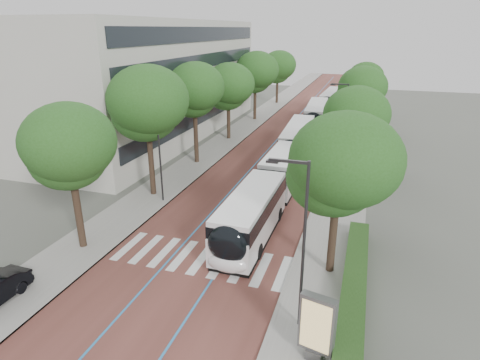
# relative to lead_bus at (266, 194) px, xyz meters

# --- Properties ---
(ground) EXTENTS (160.00, 160.00, 0.00)m
(ground) POSITION_rel_lead_bus_xyz_m (-2.35, -8.21, -1.63)
(ground) COLOR #51544C
(ground) RESTS_ON ground
(road) EXTENTS (11.00, 140.00, 0.02)m
(road) POSITION_rel_lead_bus_xyz_m (-2.35, 31.79, -1.62)
(road) COLOR #572D27
(road) RESTS_ON ground
(sidewalk_left) EXTENTS (4.00, 140.00, 0.12)m
(sidewalk_left) POSITION_rel_lead_bus_xyz_m (-9.85, 31.79, -1.57)
(sidewalk_left) COLOR gray
(sidewalk_left) RESTS_ON ground
(sidewalk_right) EXTENTS (4.00, 140.00, 0.12)m
(sidewalk_right) POSITION_rel_lead_bus_xyz_m (5.15, 31.79, -1.57)
(sidewalk_right) COLOR gray
(sidewalk_right) RESTS_ON ground
(kerb_left) EXTENTS (0.20, 140.00, 0.14)m
(kerb_left) POSITION_rel_lead_bus_xyz_m (-7.95, 31.79, -1.57)
(kerb_left) COLOR gray
(kerb_left) RESTS_ON ground
(kerb_right) EXTENTS (0.20, 140.00, 0.14)m
(kerb_right) POSITION_rel_lead_bus_xyz_m (3.25, 31.79, -1.57)
(kerb_right) COLOR gray
(kerb_right) RESTS_ON ground
(zebra_crossing) EXTENTS (10.55, 3.60, 0.01)m
(zebra_crossing) POSITION_rel_lead_bus_xyz_m (-2.15, -7.21, -1.60)
(zebra_crossing) COLOR silver
(zebra_crossing) RESTS_ON ground
(lane_line_left) EXTENTS (0.12, 126.00, 0.01)m
(lane_line_left) POSITION_rel_lead_bus_xyz_m (-3.95, 31.79, -1.60)
(lane_line_left) COLOR #2679BF
(lane_line_left) RESTS_ON road
(lane_line_right) EXTENTS (0.12, 126.00, 0.01)m
(lane_line_right) POSITION_rel_lead_bus_xyz_m (-0.75, 31.79, -1.60)
(lane_line_right) COLOR #2679BF
(lane_line_right) RESTS_ON road
(office_building) EXTENTS (18.11, 40.00, 14.00)m
(office_building) POSITION_rel_lead_bus_xyz_m (-21.82, 19.79, 5.37)
(office_building) COLOR #A7A69B
(office_building) RESTS_ON ground
(hedge) EXTENTS (1.20, 14.00, 0.80)m
(hedge) POSITION_rel_lead_bus_xyz_m (6.75, -8.21, -1.11)
(hedge) COLOR #1B3C15
(hedge) RESTS_ON sidewalk_right
(streetlight_near) EXTENTS (1.82, 0.20, 8.00)m
(streetlight_near) POSITION_rel_lead_bus_xyz_m (4.27, -11.21, 3.19)
(streetlight_near) COLOR #29292B
(streetlight_near) RESTS_ON sidewalk_right
(streetlight_far) EXTENTS (1.82, 0.20, 8.00)m
(streetlight_far) POSITION_rel_lead_bus_xyz_m (4.27, 13.79, 3.19)
(streetlight_far) COLOR #29292B
(streetlight_far) RESTS_ON sidewalk_right
(lamp_post_left) EXTENTS (0.14, 0.14, 8.00)m
(lamp_post_left) POSITION_rel_lead_bus_xyz_m (-8.45, -0.21, 2.49)
(lamp_post_left) COLOR #29292B
(lamp_post_left) RESTS_ON sidewalk_left
(trees_left) EXTENTS (6.36, 60.70, 10.01)m
(trees_left) POSITION_rel_lead_bus_xyz_m (-9.85, 18.57, 5.07)
(trees_left) COLOR black
(trees_left) RESTS_ON ground
(trees_right) EXTENTS (5.83, 47.49, 8.75)m
(trees_right) POSITION_rel_lead_bus_xyz_m (5.35, 11.95, 4.54)
(trees_right) COLOR black
(trees_right) RESTS_ON ground
(lead_bus) EXTENTS (2.66, 18.42, 3.20)m
(lead_bus) POSITION_rel_lead_bus_xyz_m (0.00, 0.00, 0.00)
(lead_bus) COLOR black
(lead_bus) RESTS_ON ground
(bus_queued_0) EXTENTS (3.13, 12.51, 3.20)m
(bus_queued_0) POSITION_rel_lead_bus_xyz_m (-0.52, 15.65, -0.00)
(bus_queued_0) COLOR silver
(bus_queued_0) RESTS_ON ground
(bus_queued_1) EXTENTS (3.21, 12.52, 3.20)m
(bus_queued_1) POSITION_rel_lead_bus_xyz_m (-0.37, 29.70, -0.00)
(bus_queued_1) COLOR silver
(bus_queued_1) RESTS_ON ground
(bus_queued_2) EXTENTS (3.03, 12.49, 3.20)m
(bus_queued_2) POSITION_rel_lead_bus_xyz_m (0.42, 42.81, -0.00)
(bus_queued_2) COLOR silver
(bus_queued_2) RESTS_ON ground
(ad_panel) EXTENTS (1.52, 0.72, 3.06)m
(ad_panel) POSITION_rel_lead_bus_xyz_m (5.43, -13.07, 0.10)
(ad_panel) COLOR #59595B
(ad_panel) RESTS_ON sidewalk_right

